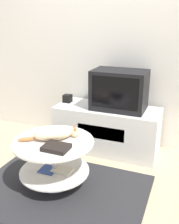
{
  "coord_description": "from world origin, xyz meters",
  "views": [
    {
      "loc": [
        1.02,
        -1.82,
        1.53
      ],
      "look_at": [
        0.07,
        0.54,
        0.62
      ],
      "focal_mm": 42.0,
      "sensor_mm": 36.0,
      "label": 1
    }
  ],
  "objects": [
    {
      "name": "ground_plane",
      "position": [
        0.0,
        0.0,
        0.0
      ],
      "size": [
        12.0,
        12.0,
        0.0
      ],
      "primitive_type": "plane",
      "color": "tan"
    },
    {
      "name": "wall_back",
      "position": [
        0.0,
        1.3,
        1.3
      ],
      "size": [
        8.0,
        0.05,
        2.6
      ],
      "color": "silver",
      "rests_on": "ground_plane"
    },
    {
      "name": "rug",
      "position": [
        0.0,
        0.0,
        0.01
      ],
      "size": [
        1.57,
        1.11,
        0.02
      ],
      "color": "#28282B",
      "rests_on": "ground_plane"
    },
    {
      "name": "tv_stand",
      "position": [
        0.13,
        0.96,
        0.27
      ],
      "size": [
        1.23,
        0.5,
        0.55
      ],
      "color": "silver",
      "rests_on": "ground_plane"
    },
    {
      "name": "tv",
      "position": [
        0.26,
        0.97,
        0.77
      ],
      "size": [
        0.61,
        0.39,
        0.45
      ],
      "color": "black",
      "rests_on": "tv_stand"
    },
    {
      "name": "speaker",
      "position": [
        -0.4,
        0.98,
        0.6
      ],
      "size": [
        0.1,
        0.1,
        0.1
      ],
      "color": "black",
      "rests_on": "tv_stand"
    },
    {
      "name": "coffee_table",
      "position": [
        -0.1,
        0.07,
        0.32
      ],
      "size": [
        0.75,
        0.75,
        0.46
      ],
      "color": "#B2B2B7",
      "rests_on": "rug"
    },
    {
      "name": "dvd_box",
      "position": [
        0.01,
        -0.07,
        0.5
      ],
      "size": [
        0.22,
        0.17,
        0.04
      ],
      "color": "black",
      "rests_on": "coffee_table"
    },
    {
      "name": "cat",
      "position": [
        -0.11,
        0.11,
        0.53
      ],
      "size": [
        0.49,
        0.39,
        0.12
      ],
      "rotation": [
        0.0,
        0.0,
        0.62
      ],
      "color": "beige",
      "rests_on": "coffee_table"
    }
  ]
}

